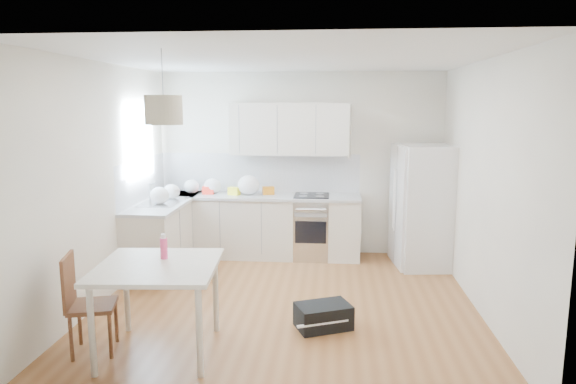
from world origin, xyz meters
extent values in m
plane|color=brown|center=(0.00, 0.00, 0.00)|extent=(4.20, 4.20, 0.00)
plane|color=white|center=(0.00, 0.00, 2.70)|extent=(4.20, 4.20, 0.00)
plane|color=white|center=(0.00, 2.10, 1.35)|extent=(4.20, 0.00, 4.20)
plane|color=white|center=(-2.10, 0.00, 1.35)|extent=(0.00, 4.20, 4.20)
plane|color=white|center=(2.10, 0.00, 1.35)|extent=(0.00, 4.20, 4.20)
cube|color=#BFE0F9|center=(-2.09, 1.15, 1.75)|extent=(0.02, 1.00, 1.00)
cube|color=beige|center=(-0.60, 1.80, 0.44)|extent=(3.00, 0.60, 0.88)
cube|color=beige|center=(-1.80, 1.20, 0.44)|extent=(0.60, 1.80, 0.88)
cube|color=#A6A9AB|center=(-0.60, 1.80, 0.90)|extent=(3.02, 0.64, 0.04)
cube|color=#A6A9AB|center=(-1.80, 1.20, 0.90)|extent=(0.64, 1.82, 0.04)
cube|color=white|center=(-0.60, 2.09, 1.21)|extent=(3.00, 0.01, 0.58)
cube|color=white|center=(-2.09, 1.20, 1.21)|extent=(0.01, 1.80, 0.58)
cube|color=beige|center=(-0.15, 1.94, 1.88)|extent=(1.70, 0.32, 0.75)
cube|color=beige|center=(-1.04, -1.27, 0.81)|extent=(1.12, 1.12, 0.04)
cylinder|color=beige|center=(-1.45, -1.75, 0.39)|extent=(0.06, 0.06, 0.79)
cylinder|color=beige|center=(-0.57, -1.68, 0.39)|extent=(0.06, 0.06, 0.79)
cylinder|color=beige|center=(-1.51, -0.87, 0.39)|extent=(0.06, 0.06, 0.79)
cylinder|color=beige|center=(-0.63, -0.80, 0.39)|extent=(0.06, 0.06, 0.79)
cylinder|color=#F3437A|center=(-1.04, -1.10, 0.94)|extent=(0.07, 0.07, 0.23)
cube|color=black|center=(0.43, -0.63, 0.12)|extent=(0.62, 0.53, 0.24)
cylinder|color=#B9AF8E|center=(-0.97, -1.13, 2.18)|extent=(0.37, 0.37, 0.25)
ellipsoid|color=white|center=(-1.59, 1.85, 1.02)|extent=(0.23, 0.20, 0.21)
ellipsoid|color=white|center=(-1.28, 1.86, 1.03)|extent=(0.25, 0.21, 0.23)
ellipsoid|color=white|center=(-0.73, 1.80, 1.06)|extent=(0.32, 0.27, 0.29)
ellipsoid|color=white|center=(-1.75, 1.38, 1.02)|extent=(0.23, 0.20, 0.21)
ellipsoid|color=white|center=(-1.79, 0.99, 1.04)|extent=(0.26, 0.22, 0.23)
cube|color=orange|center=(-0.44, 1.86, 0.98)|extent=(0.19, 0.15, 0.11)
cube|color=yellow|center=(-0.94, 1.77, 0.98)|extent=(0.19, 0.15, 0.11)
cube|color=red|center=(-1.33, 1.81, 0.98)|extent=(0.18, 0.12, 0.12)
camera|label=1|loc=(0.50, -5.53, 2.22)|focal=32.00mm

